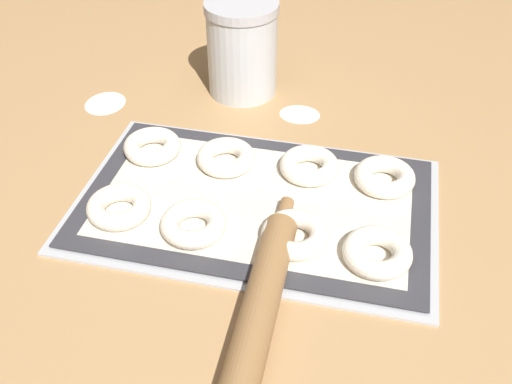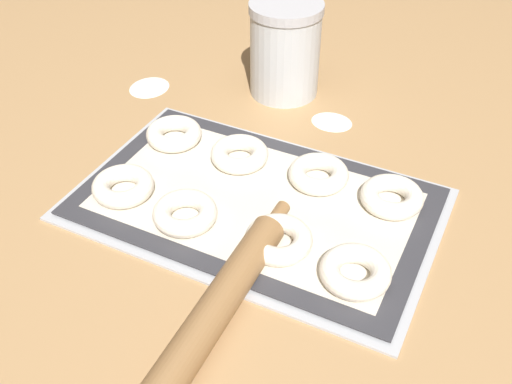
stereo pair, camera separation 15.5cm
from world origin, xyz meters
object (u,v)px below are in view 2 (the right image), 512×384
bagel_back_mid_right (318,174)px  bagel_back_far_right (392,197)px  bagel_front_mid_left (185,213)px  bagel_back_far_left (174,134)px  baking_tray (256,203)px  bagel_back_mid_left (240,154)px  bagel_front_far_left (123,186)px  bagel_front_far_right (355,272)px  flour_canister (285,49)px  rolling_pin (198,335)px  bagel_front_mid_right (279,239)px

bagel_back_mid_right → bagel_back_far_right: (0.11, -0.00, 0.00)m
bagel_front_mid_left → bagel_back_far_left: size_ratio=1.00×
baking_tray → bagel_back_mid_left: bagel_back_mid_left is taller
bagel_front_mid_left → baking_tray: bearing=51.2°
bagel_back_mid_left → bagel_front_far_left: bearing=-128.5°
bagel_back_mid_left → bagel_front_far_right: bearing=-32.4°
bagel_front_far_right → bagel_back_far_left: size_ratio=1.00×
bagel_front_far_left → bagel_front_far_right: 0.36m
bagel_back_far_left → bagel_back_mid_left: 0.12m
bagel_back_mid_right → flour_canister: bearing=124.7°
bagel_back_mid_left → rolling_pin: bearing=-70.2°
bagel_front_far_right → bagel_back_mid_right: bearing=125.1°
bagel_front_mid_right → bagel_back_far_left: 0.30m
bagel_front_mid_left → flour_canister: bearing=94.4°
baking_tray → bagel_back_mid_left: 0.10m
flour_canister → bagel_back_mid_left: bearing=-82.0°
bagel_front_mid_left → bagel_front_far_right: (0.25, 0.00, 0.00)m
bagel_front_mid_right → bagel_back_mid_right: size_ratio=1.00×
bagel_back_far_left → bagel_back_mid_left: same height
bagel_back_mid_right → rolling_pin: bearing=-92.2°
bagel_front_mid_right → bagel_back_far_left: size_ratio=1.00×
bagel_front_mid_left → bagel_back_far_right: 0.29m
bagel_front_mid_left → rolling_pin: rolling_pin is taller
baking_tray → bagel_back_far_right: size_ratio=5.75×
bagel_back_far_right → bagel_front_mid_right: bearing=-125.7°
bagel_front_mid_left → bagel_back_mid_left: same height
bagel_front_mid_left → bagel_front_mid_right: (0.14, 0.01, 0.00)m
bagel_front_far_left → rolling_pin: size_ratio=0.19×
bagel_front_mid_right → baking_tray: bearing=133.4°
bagel_back_mid_left → bagel_back_far_right: (0.24, 0.01, 0.00)m
bagel_front_mid_left → bagel_back_far_left: same height
bagel_front_far_left → baking_tray: bearing=22.5°
bagel_back_mid_left → bagel_back_mid_right: 0.13m
rolling_pin → bagel_front_far_left: bearing=142.7°
bagel_front_far_left → bagel_back_mid_right: bearing=32.1°
bagel_front_mid_left → bagel_back_mid_left: 0.16m
rolling_pin → baking_tray: bearing=101.7°
baking_tray → bagel_back_far_left: bagel_back_far_left is taller
bagel_back_mid_left → bagel_back_mid_right: size_ratio=1.00×
bagel_front_mid_left → bagel_front_mid_right: bearing=4.3°
bagel_front_mid_right → bagel_back_mid_right: 0.15m
bagel_front_far_left → bagel_front_mid_right: 0.25m
bagel_front_mid_right → bagel_front_mid_left: bearing=-175.7°
bagel_front_mid_right → bagel_back_far_left: (-0.26, 0.15, 0.00)m
bagel_front_mid_left → bagel_back_far_left: (-0.12, 0.16, 0.00)m
baking_tray → bagel_front_far_left: (-0.18, -0.07, 0.02)m
bagel_front_far_left → flour_canister: 0.40m
bagel_back_far_right → rolling_pin: 0.35m
bagel_front_far_left → bagel_front_mid_left: (0.11, -0.01, 0.00)m
bagel_front_far_right → bagel_back_far_right: size_ratio=1.00×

